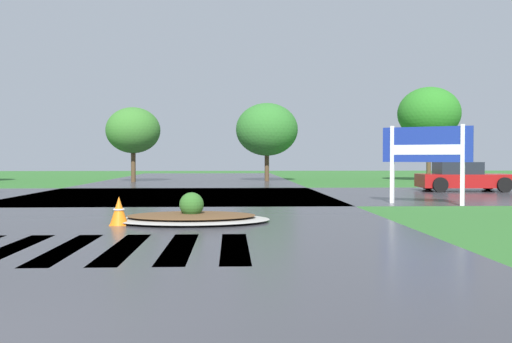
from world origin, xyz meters
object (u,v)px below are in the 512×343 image
estate_billboard (427,149)px  car_dark_suv (463,178)px  traffic_cone (119,211)px  median_island (192,217)px

estate_billboard → car_dark_suv: size_ratio=0.61×
car_dark_suv → traffic_cone: bearing=-132.4°
car_dark_suv → estate_billboard: bearing=-116.4°
median_island → car_dark_suv: car_dark_suv is taller
traffic_cone → estate_billboard: bearing=31.1°
traffic_cone → car_dark_suv: bearing=43.8°
estate_billboard → median_island: size_ratio=0.70×
car_dark_suv → traffic_cone: car_dark_suv is taller
car_dark_suv → median_island: bearing=-130.0°
estate_billboard → median_island: 8.58m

